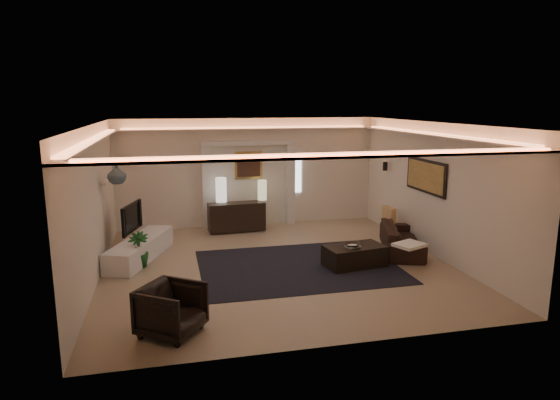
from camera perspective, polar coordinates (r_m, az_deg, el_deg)
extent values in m
plane|color=tan|center=(10.17, -0.33, -7.63)|extent=(7.00, 7.00, 0.00)
plane|color=white|center=(9.62, -0.35, 8.92)|extent=(7.00, 7.00, 0.00)
plane|color=silver|center=(13.18, -3.73, 3.25)|extent=(7.00, 0.00, 7.00)
plane|color=silver|center=(6.52, 6.53, -5.33)|extent=(7.00, 0.00, 7.00)
plane|color=silver|center=(9.66, -21.04, -0.52)|extent=(0.00, 7.00, 7.00)
plane|color=silver|center=(11.09, 17.58, 1.18)|extent=(0.00, 7.00, 7.00)
cube|color=silver|center=(9.64, -0.35, 7.26)|extent=(7.00, 7.00, 0.04)
cube|color=white|center=(13.46, 1.98, 3.01)|extent=(0.25, 0.03, 1.00)
cube|color=black|center=(10.08, 2.16, -7.78)|extent=(4.00, 3.00, 0.01)
cube|color=silver|center=(13.00, -8.64, 1.47)|extent=(0.22, 0.20, 2.20)
cube|color=silver|center=(13.37, 1.23, 1.87)|extent=(0.22, 0.20, 2.20)
cube|color=silver|center=(12.99, -3.70, 6.68)|extent=(2.52, 0.20, 0.12)
cube|color=tan|center=(13.13, -3.71, 4.10)|extent=(0.74, 0.04, 0.74)
cube|color=#4C2D1E|center=(13.10, -3.70, 4.08)|extent=(0.62, 0.02, 0.62)
cube|color=black|center=(11.30, 16.75, 2.69)|extent=(0.04, 1.64, 0.74)
cube|color=tan|center=(11.28, 16.64, 2.69)|extent=(0.02, 1.50, 0.62)
cylinder|color=black|center=(12.92, 12.23, 3.88)|extent=(0.12, 0.12, 0.22)
cube|color=silver|center=(10.98, -19.85, 1.99)|extent=(0.10, 0.55, 0.04)
cube|color=black|center=(12.67, -5.12, -1.94)|extent=(1.48, 0.55, 0.73)
cylinder|color=white|center=(12.71, -6.92, 1.24)|extent=(0.34, 0.34, 0.63)
cylinder|color=beige|center=(12.87, -2.10, 1.44)|extent=(0.25, 0.25, 0.53)
cube|color=silver|center=(10.90, -16.05, -5.54)|extent=(1.40, 2.41, 0.44)
imported|color=black|center=(11.45, -17.51, -1.96)|extent=(1.12, 0.47, 0.65)
cylinder|color=#412818|center=(11.67, -17.41, -2.39)|extent=(0.18, 0.18, 0.42)
imported|color=#4B5C6F|center=(10.52, -18.61, 2.89)|extent=(0.49, 0.49, 0.39)
imported|color=#154519|center=(10.35, -16.27, -5.66)|extent=(0.45, 0.45, 0.73)
imported|color=#4C2418|center=(11.35, 14.07, -4.40)|extent=(2.15, 1.40, 0.59)
cube|color=silver|center=(9.97, 14.96, -5.11)|extent=(0.70, 0.64, 0.06)
cube|color=tan|center=(12.31, 12.65, -1.86)|extent=(0.17, 0.47, 0.46)
cube|color=black|center=(10.16, 8.73, -6.56)|extent=(1.30, 0.85, 0.45)
imported|color=black|center=(10.01, 8.45, -5.38)|extent=(0.38, 0.38, 0.08)
cube|color=silver|center=(10.01, 8.54, -5.51)|extent=(0.32, 0.26, 0.03)
imported|color=#30271E|center=(7.37, -12.62, -12.45)|extent=(1.13, 1.12, 0.75)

